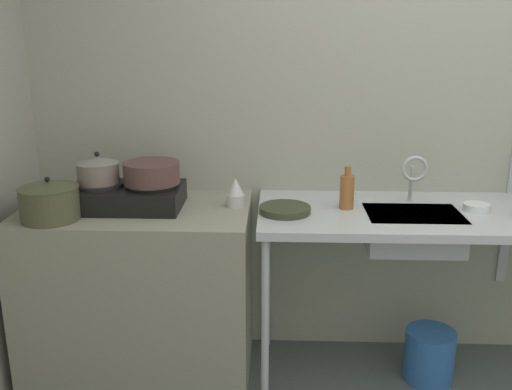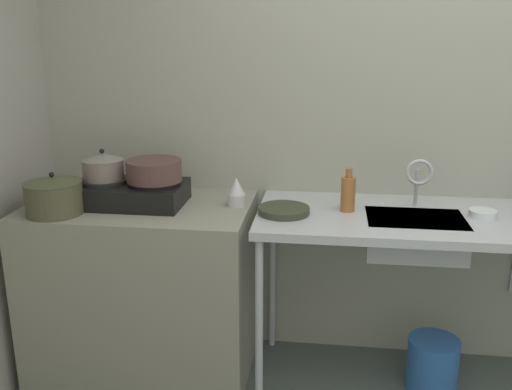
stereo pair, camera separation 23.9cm
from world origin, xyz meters
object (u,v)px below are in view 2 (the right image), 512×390
Objects in this scene: pot_beside_stove at (54,195)px; small_bowl_on_drainboard at (483,214)px; percolator at (236,192)px; frying_pan at (284,210)px; bucket_on_floor at (432,364)px; sink_basin at (414,235)px; stove at (130,193)px; pot_on_left_burner at (103,166)px; faucet at (419,175)px; pot_on_right_burner at (154,170)px; bottle_by_sink at (348,193)px.

small_bowl_on_drainboard is (1.97, 0.20, -0.07)m from pot_beside_stove.
pot_beside_stove is at bearing -164.27° from percolator.
pot_beside_stove is at bearing -172.48° from frying_pan.
frying_pan is at bearing -176.33° from small_bowl_on_drainboard.
pot_beside_stove is at bearing -174.26° from bucket_on_floor.
stove is at bearing 178.35° from sink_basin.
stove is at bearing 179.52° from bucket_on_floor.
stove reaches higher than bucket_on_floor.
pot_beside_stove is at bearing -130.84° from pot_on_left_burner.
frying_pan reaches higher than sink_basin.
faucet is 0.91× the size of bucket_on_floor.
pot_on_left_burner reaches higher than small_bowl_on_drainboard.
stove is 1.97× the size of bucket_on_floor.
stove reaches higher than frying_pan.
percolator is (0.40, 0.04, -0.11)m from pot_on_right_burner.
frying_pan is 0.89× the size of bucket_on_floor.
faucet reaches higher than percolator.
frying_pan is (-0.63, -0.16, -0.15)m from faucet.
bucket_on_floor is (1.39, -0.01, -0.95)m from pot_on_right_burner.
percolator reaches higher than frying_pan.
pot_on_right_burner is 0.66m from frying_pan.
bottle_by_sink is at bearing 1.20° from pot_on_left_burner.
pot_on_right_burner is at bearing -178.47° from bottle_by_sink.
percolator is at bearing 177.14° from bucket_on_floor.
pot_on_left_burner is at bearing -178.80° from bottle_by_sink.
pot_on_right_burner is at bearing -175.31° from faucet.
bottle_by_sink is at bearing 175.27° from bucket_on_floor.
pot_on_left_burner is at bearing 178.49° from sink_basin.
sink_basin is at bearing -171.88° from small_bowl_on_drainboard.
bucket_on_floor is at bearing 3.20° from frying_pan.
percolator is 0.68× the size of bottle_by_sink.
pot_on_right_burner is at bearing 178.18° from sink_basin.
pot_beside_stove is 1.72m from faucet.
stove is 1.06m from bottle_by_sink.
stove is 1.68m from small_bowl_on_drainboard.
pot_on_left_burner is at bearing 176.51° from frying_pan.
pot_beside_stove is (-0.43, -0.20, -0.09)m from pot_on_right_burner.
percolator is 1.15m from small_bowl_on_drainboard.
bottle_by_sink reaches higher than sink_basin.
pot_beside_stove is at bearing -170.82° from bottle_by_sink.
bottle_by_sink is 0.77× the size of bucket_on_floor.
bucket_on_floor is at bearing -0.48° from stove.
bottle_by_sink reaches higher than percolator.
pot_on_right_burner reaches higher than bucket_on_floor.
bucket_on_floor is at bearing -174.12° from small_bowl_on_drainboard.
small_bowl_on_drainboard is at bearing -19.49° from faucet.
bottle_by_sink is at bearing 15.01° from frying_pan.
frying_pan is (0.77, -0.05, -0.04)m from stove.
stove is 2.57× the size of bottle_by_sink.
percolator reaches higher than small_bowl_on_drainboard.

